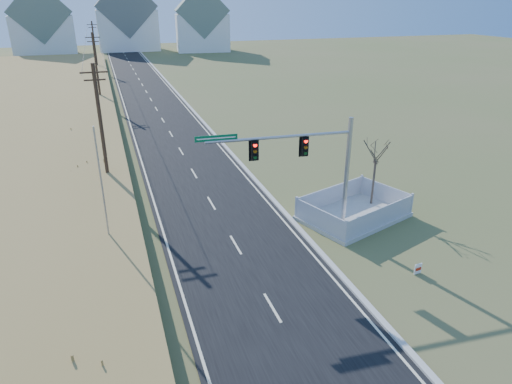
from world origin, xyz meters
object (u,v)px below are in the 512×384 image
fence_enclosure (354,214)px  flagpole (105,207)px  open_sign (418,269)px  bare_tree (377,150)px  traffic_signal_mast (317,167)px

fence_enclosure → flagpole: (-14.86, 0.16, 2.60)m
open_sign → bare_tree: size_ratio=0.11×
traffic_signal_mast → bare_tree: size_ratio=1.78×
open_sign → bare_tree: bearing=67.5°
flagpole → bare_tree: 16.89m
flagpole → traffic_signal_mast: bearing=-7.7°
bare_tree → fence_enclosure: bearing=-150.4°
open_sign → bare_tree: bare_tree is taller
traffic_signal_mast → bare_tree: traffic_signal_mast is taller
open_sign → flagpole: bearing=147.3°
open_sign → flagpole: flagpole is taller
fence_enclosure → bare_tree: size_ratio=1.52×
traffic_signal_mast → flagpole: (-11.37, 1.55, -1.44)m
open_sign → bare_tree: (2.10, 7.86, 3.69)m
traffic_signal_mast → flagpole: 11.57m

